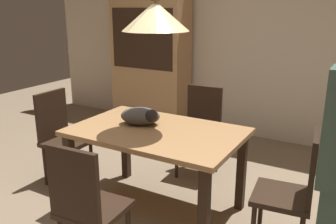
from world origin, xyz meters
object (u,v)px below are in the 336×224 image
at_px(chair_right_side, 294,188).
at_px(chair_left_side, 61,133).
at_px(chair_far_back, 200,127).
at_px(dining_table, 157,141).
at_px(chair_near_front, 86,204).
at_px(cat_sleeping, 141,116).
at_px(hutch_bookcase, 151,66).
at_px(pendant_lamp, 155,16).

distance_m(chair_right_side, chair_left_side, 2.26).
bearing_deg(chair_right_side, chair_far_back, 142.45).
height_order(chair_far_back, chair_left_side, same).
height_order(dining_table, chair_far_back, chair_far_back).
bearing_deg(chair_left_side, chair_right_side, 0.23).
distance_m(chair_far_back, chair_near_front, 1.76).
distance_m(chair_left_side, cat_sleeping, 1.00).
xyz_separation_m(dining_table, hutch_bookcase, (-1.31, 1.97, 0.24)).
relative_size(dining_table, cat_sleeping, 3.44).
distance_m(cat_sleeping, pendant_lamp, 0.86).
height_order(chair_right_side, chair_far_back, same).
height_order(chair_near_front, hutch_bookcase, hutch_bookcase).
bearing_deg(chair_far_back, pendant_lamp, -89.78).
distance_m(chair_near_front, hutch_bookcase, 3.16).
height_order(chair_near_front, cat_sleeping, chair_near_front).
relative_size(chair_right_side, pendant_lamp, 0.72).
xyz_separation_m(dining_table, chair_left_side, (-1.13, -0.00, -0.14)).
distance_m(chair_right_side, chair_far_back, 1.43).
bearing_deg(chair_near_front, chair_far_back, 90.25).
xyz_separation_m(chair_left_side, chair_near_front, (1.13, -0.88, 0.00)).
distance_m(dining_table, hutch_bookcase, 2.38).
bearing_deg(cat_sleeping, chair_left_side, -176.98).
relative_size(pendant_lamp, hutch_bookcase, 0.70).
bearing_deg(cat_sleeping, hutch_bookcase, 120.51).
relative_size(dining_table, hutch_bookcase, 0.76).
distance_m(chair_near_front, pendant_lamp, 1.45).
height_order(chair_right_side, chair_left_side, same).
height_order(dining_table, chair_right_side, chair_right_side).
bearing_deg(dining_table, chair_right_side, 0.44).
height_order(dining_table, chair_near_front, chair_near_front).
bearing_deg(chair_left_side, hutch_bookcase, 95.40).
xyz_separation_m(chair_far_back, chair_left_side, (-1.12, -0.88, 0.00)).
height_order(chair_far_back, hutch_bookcase, hutch_bookcase).
bearing_deg(chair_right_side, dining_table, -179.56).
relative_size(chair_near_front, pendant_lamp, 0.72).
distance_m(chair_far_back, pendant_lamp, 1.45).
height_order(chair_right_side, hutch_bookcase, hutch_bookcase).
height_order(dining_table, hutch_bookcase, hutch_bookcase).
bearing_deg(cat_sleeping, chair_near_front, -78.54).
bearing_deg(chair_right_side, chair_left_side, -179.77).
relative_size(chair_far_back, pendant_lamp, 0.72).
distance_m(dining_table, chair_right_side, 1.14).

